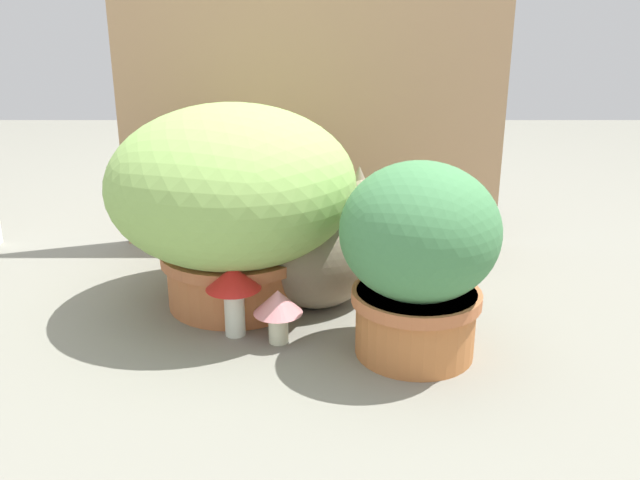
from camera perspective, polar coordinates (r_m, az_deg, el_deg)
The scene contains 7 objects.
ground_plane at distance 1.41m, azimuth -2.44°, elevation -7.44°, with size 6.00×6.00×0.00m, color gray.
cardboard_backdrop at distance 1.83m, azimuth -0.76°, elevation 11.36°, with size 1.06×0.03×0.78m, color tan.
grass_planter at distance 1.45m, azimuth -7.56°, elevation 3.78°, with size 0.54×0.54×0.45m.
leafy_planter at distance 1.24m, azimuth 8.53°, elevation -1.30°, with size 0.30×0.30×0.38m.
cat at distance 1.47m, azimuth 0.85°, elevation -1.22°, with size 0.38×0.28×0.32m.
mushroom_ornament_pink at distance 1.31m, azimuth -3.66°, elevation -5.76°, with size 0.10×0.10×0.11m.
mushroom_ornament_red at distance 1.34m, azimuth -7.51°, elevation -3.92°, with size 0.11×0.11×0.15m.
Camera 1 is at (0.06, -1.27, 0.62)m, focal length 36.89 mm.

